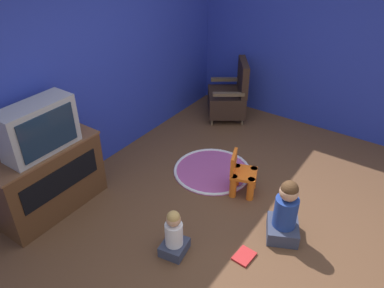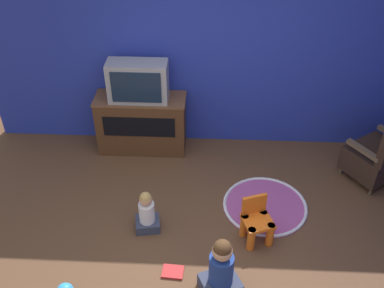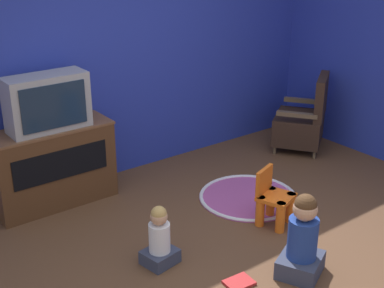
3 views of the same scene
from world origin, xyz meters
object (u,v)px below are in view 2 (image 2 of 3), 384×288
Objects in this scene: book at (173,272)px; yellow_kid_chair at (257,224)px; tv_cabinet at (142,123)px; television at (138,82)px; black_armchair at (379,156)px; child_watching_left at (147,213)px; child_watching_center at (221,270)px.

yellow_kid_chair is at bearing -145.44° from book.
tv_cabinet is 0.65m from television.
black_armchair reaches higher than child_watching_left.
television is at bearing -44.00° from black_armchair.
book is (0.33, -0.61, -0.22)m from child_watching_left.
black_armchair reaches higher than book.
tv_cabinet is at bearing -44.69° from black_armchair.
television is at bearing 113.69° from yellow_kid_chair.
yellow_kid_chair is 1.03m from book.
black_armchair is at bearing 9.81° from child_watching_left.
child_watching_center is at bearing -65.01° from tv_cabinet.
television is at bearing 90.03° from child_watching_left.
tv_cabinet is 2.53m from child_watching_center.
black_armchair is (3.03, -0.48, -0.71)m from television.
child_watching_left is (-2.78, -0.99, -0.13)m from black_armchair.
child_watching_left is at bearing 110.56° from child_watching_center.
book is at bearing 133.69° from child_watching_center.
child_watching_left is (-1.21, 0.09, 0.01)m from yellow_kid_chair.
child_watching_center reaches higher than book.
television reaches higher than child_watching_left.
television is 2.40m from book.
tv_cabinet is 1.27× the size of black_armchair.
child_watching_left is at bearing -15.52° from black_armchair.
child_watching_left is at bearing 156.13° from yellow_kid_chair.
television is (0.00, -0.04, 0.65)m from tv_cabinet.
child_watching_center is (-0.39, -0.70, 0.09)m from yellow_kid_chair.
child_watching_left is 2.29× the size of book.
tv_cabinet is 5.21× the size of book.
tv_cabinet is 2.17m from yellow_kid_chair.
child_watching_left is at bearing -80.19° from television.
child_watching_left is at bearing -57.10° from book.
television is at bearing -90.00° from tv_cabinet.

